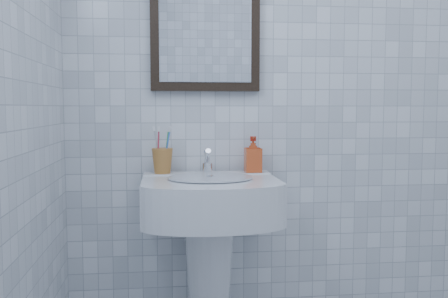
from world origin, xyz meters
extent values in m
cube|color=white|center=(0.00, 1.20, 1.25)|extent=(2.20, 0.02, 2.50)
cone|color=white|center=(-0.46, 1.01, 0.36)|extent=(0.22, 0.22, 0.71)
cube|color=white|center=(-0.46, 0.96, 0.78)|extent=(0.57, 0.41, 0.17)
cube|color=white|center=(-0.46, 1.12, 0.85)|extent=(0.57, 0.10, 0.03)
cylinder|color=silver|center=(-0.46, 0.93, 0.87)|extent=(0.36, 0.36, 0.01)
cylinder|color=silver|center=(-0.46, 1.09, 0.89)|extent=(0.05, 0.05, 0.05)
cylinder|color=silver|center=(-0.46, 1.08, 0.95)|extent=(0.02, 0.09, 0.07)
cylinder|color=silver|center=(-0.46, 1.11, 0.93)|extent=(0.03, 0.05, 0.08)
imported|color=#BA3E12|center=(-0.25, 1.11, 0.95)|extent=(0.07, 0.08, 0.16)
cube|color=black|center=(-0.46, 1.18, 1.55)|extent=(0.50, 0.04, 0.62)
cube|color=silver|center=(-0.46, 1.16, 1.55)|extent=(0.42, 0.00, 0.54)
camera|label=1|loc=(-0.64, -1.12, 1.16)|focal=40.00mm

